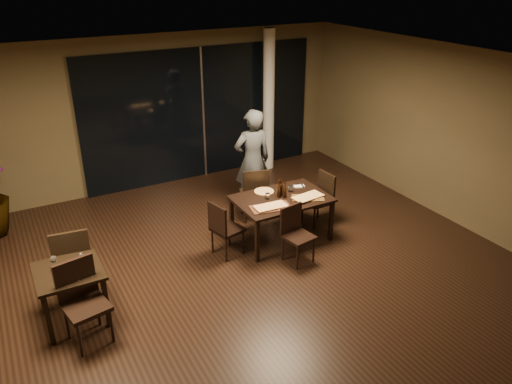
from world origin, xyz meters
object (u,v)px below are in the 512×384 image
object	(u,v)px
chair_main_left	(223,227)
main_table	(282,202)
bottle_c	(281,187)
diner	(253,161)
chair_main_near	(295,231)
side_table	(69,279)
chair_main_right	(321,196)
bottle_a	(279,189)
chair_main_far	(255,192)
bottle_b	(285,190)
chair_side_near	(82,297)
chair_side_far	(72,258)

from	to	relation	value
chair_main_left	main_table	bearing A→B (deg)	-102.04
bottle_c	diner	bearing A→B (deg)	85.26
chair_main_near	bottle_c	world-z (taller)	bottle_c
side_table	diner	world-z (taller)	diner
chair_main_left	diner	distance (m)	1.77
main_table	diner	size ratio (longest dim) A/B	0.79
side_table	chair_main_right	xyz separation A→B (m)	(4.29, 0.64, -0.10)
chair_main_right	bottle_a	world-z (taller)	bottle_a
chair_main_far	bottle_c	distance (m)	0.79
side_table	bottle_c	xyz separation A→B (m)	(3.43, 0.57, 0.27)
side_table	bottle_b	world-z (taller)	bottle_b
chair_side_near	diner	world-z (taller)	diner
bottle_b	bottle_c	bearing A→B (deg)	101.99
chair_main_far	chair_main_right	bearing A→B (deg)	163.09
chair_main_far	bottle_b	world-z (taller)	bottle_b
side_table	bottle_b	distance (m)	3.49
main_table	chair_side_far	distance (m)	3.28
chair_main_far	bottle_c	size ratio (longest dim) A/B	3.40
chair_side_far	bottle_c	xyz separation A→B (m)	(3.30, 0.04, 0.31)
side_table	chair_side_far	xyz separation A→B (m)	(0.13, 0.53, -0.04)
bottle_a	bottle_b	world-z (taller)	bottle_a
chair_main_right	bottle_c	xyz separation A→B (m)	(-0.86, -0.07, 0.38)
chair_main_far	chair_side_far	bearing A→B (deg)	30.08
chair_main_near	diner	distance (m)	1.93
chair_main_far	diner	world-z (taller)	diner
chair_main_far	bottle_b	bearing A→B (deg)	114.92
side_table	chair_main_far	bearing A→B (deg)	21.02
chair_side_far	chair_side_near	size ratio (longest dim) A/B	1.00
chair_main_near	chair_main_right	bearing A→B (deg)	27.57
bottle_a	bottle_b	bearing A→B (deg)	-38.40
bottle_b	bottle_c	distance (m)	0.09
chair_main_near	bottle_b	xyz separation A→B (m)	(0.19, 0.62, 0.39)
side_table	diner	size ratio (longest dim) A/B	0.42
bottle_b	main_table	bearing A→B (deg)	158.54
bottle_b	bottle_a	bearing A→B (deg)	141.60
chair_main_far	chair_side_far	xyz separation A→B (m)	(-3.21, -0.75, 0.03)
chair_main_left	chair_side_near	xyz separation A→B (m)	(-2.28, -0.88, 0.08)
chair_side_near	bottle_a	xyz separation A→B (m)	(3.31, 0.95, 0.32)
main_table	bottle_b	size ratio (longest dim) A/B	5.72
main_table	chair_main_right	bearing A→B (deg)	9.10
chair_main_far	chair_main_right	xyz separation A→B (m)	(0.95, -0.64, -0.04)
bottle_c	chair_main_far	bearing A→B (deg)	97.47
main_table	side_table	xyz separation A→B (m)	(-3.40, -0.50, -0.05)
main_table	chair_main_left	distance (m)	1.07
chair_main_near	bottle_c	distance (m)	0.84
bottle_a	diner	bearing A→B (deg)	82.69
chair_main_far	chair_main_left	world-z (taller)	chair_main_far
chair_side_far	diner	distance (m)	3.62
bottle_c	chair_main_left	bearing A→B (deg)	-174.94
side_table	bottle_b	xyz separation A→B (m)	(3.45, 0.48, 0.26)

